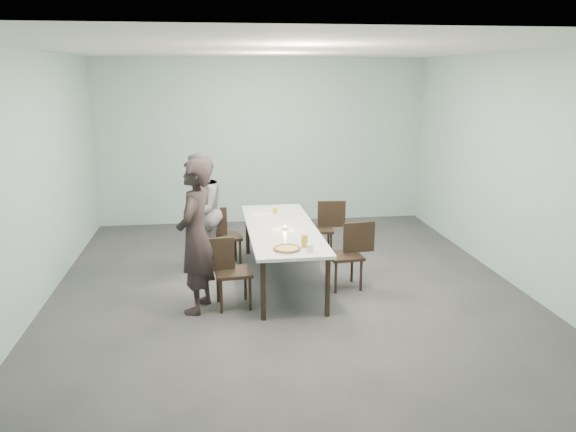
{
  "coord_description": "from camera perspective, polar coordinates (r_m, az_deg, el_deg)",
  "views": [
    {
      "loc": [
        -0.91,
        -6.8,
        2.73
      ],
      "look_at": [
        0.0,
        -0.09,
        1.0
      ],
      "focal_mm": 35.0,
      "sensor_mm": 36.0,
      "label": 1
    }
  ],
  "objects": [
    {
      "name": "chair_near_left",
      "position": [
        6.7,
        -6.28,
        -5.2
      ],
      "size": [
        0.63,
        0.46,
        0.87
      ],
      "rotation": [
        0.0,
        0.0,
        0.1
      ],
      "color": "black",
      "rests_on": "ground"
    },
    {
      "name": "beer_glass",
      "position": [
        6.55,
        1.68,
        -2.6
      ],
      "size": [
        0.08,
        0.08,
        0.15
      ],
      "primitive_type": "cylinder",
      "color": "gold",
      "rests_on": "table"
    },
    {
      "name": "pizza",
      "position": [
        6.45,
        -0.11,
        -3.37
      ],
      "size": [
        0.34,
        0.34,
        0.04
      ],
      "color": "white",
      "rests_on": "table"
    },
    {
      "name": "chair_near_right",
      "position": [
        7.32,
        6.37,
        -3.48
      ],
      "size": [
        0.63,
        0.46,
        0.87
      ],
      "rotation": [
        0.0,
        0.0,
        3.25
      ],
      "color": "black",
      "rests_on": "ground"
    },
    {
      "name": "ground",
      "position": [
        7.38,
        -0.09,
        -7.37
      ],
      "size": [
        7.0,
        7.0,
        0.0
      ],
      "primitive_type": "plane",
      "color": "#333335",
      "rests_on": "ground"
    },
    {
      "name": "room_shell",
      "position": [
        6.89,
        -0.1,
        8.46
      ],
      "size": [
        6.02,
        7.02,
        3.01
      ],
      "color": "#99C1B9",
      "rests_on": "ground"
    },
    {
      "name": "side_plate",
      "position": [
        6.99,
        1.2,
        -2.08
      ],
      "size": [
        0.18,
        0.18,
        0.01
      ],
      "primitive_type": "cylinder",
      "color": "white",
      "rests_on": "table"
    },
    {
      "name": "water_tumbler",
      "position": [
        6.4,
        2.25,
        -3.28
      ],
      "size": [
        0.08,
        0.08,
        0.09
      ],
      "primitive_type": "cylinder",
      "color": "silver",
      "rests_on": "table"
    },
    {
      "name": "chair_far_left",
      "position": [
        8.13,
        -6.9,
        -1.69
      ],
      "size": [
        0.64,
        0.48,
        0.87
      ],
      "rotation": [
        0.0,
        0.0,
        0.15
      ],
      "color": "black",
      "rests_on": "ground"
    },
    {
      "name": "amber_tumbler",
      "position": [
        8.14,
        -1.33,
        0.55
      ],
      "size": [
        0.07,
        0.07,
        0.08
      ],
      "primitive_type": "cylinder",
      "color": "gold",
      "rests_on": "table"
    },
    {
      "name": "tealight",
      "position": [
        7.31,
        -0.32,
        -1.22
      ],
      "size": [
        0.06,
        0.06,
        0.05
      ],
      "color": "silver",
      "rests_on": "table"
    },
    {
      "name": "diner_near",
      "position": [
        6.55,
        -9.36,
        -2.08
      ],
      "size": [
        0.6,
        0.75,
        1.8
      ],
      "primitive_type": "imported",
      "rotation": [
        0.0,
        0.0,
        -1.86
      ],
      "color": "black",
      "rests_on": "ground"
    },
    {
      "name": "menu",
      "position": [
        8.13,
        -2.71,
        0.24
      ],
      "size": [
        0.3,
        0.22,
        0.01
      ],
      "primitive_type": "cube",
      "rotation": [
        0.0,
        0.0,
        0.01
      ],
      "color": "silver",
      "rests_on": "table"
    },
    {
      "name": "diner_far",
      "position": [
        8.07,
        -8.86,
        0.56
      ],
      "size": [
        0.86,
        0.97,
        1.66
      ],
      "primitive_type": "imported",
      "rotation": [
        0.0,
        0.0,
        -1.9
      ],
      "color": "slate",
      "rests_on": "ground"
    },
    {
      "name": "table",
      "position": [
        7.45,
        -0.65,
        -1.54
      ],
      "size": [
        0.92,
        2.61,
        0.75
      ],
      "rotation": [
        0.0,
        0.0,
        0.01
      ],
      "color": "white",
      "rests_on": "ground"
    },
    {
      "name": "chair_far_right",
      "position": [
        8.5,
        3.69,
        -0.9
      ],
      "size": [
        0.63,
        0.46,
        0.87
      ],
      "rotation": [
        0.0,
        0.0,
        3.05
      ],
      "color": "black",
      "rests_on": "ground"
    }
  ]
}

